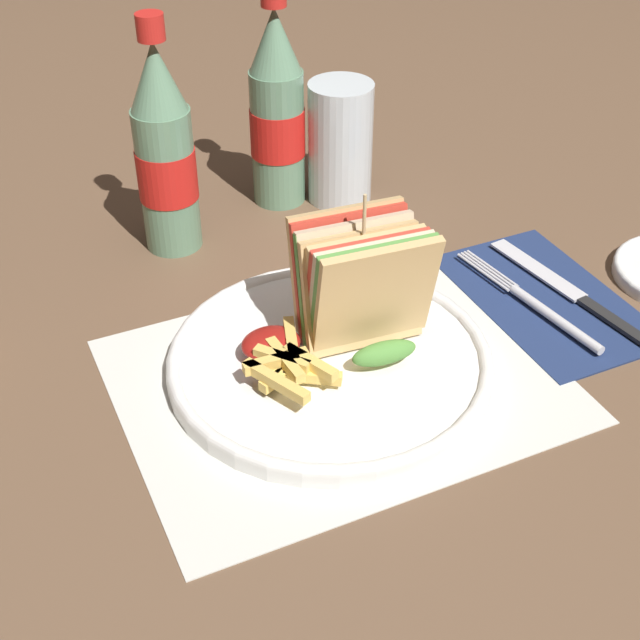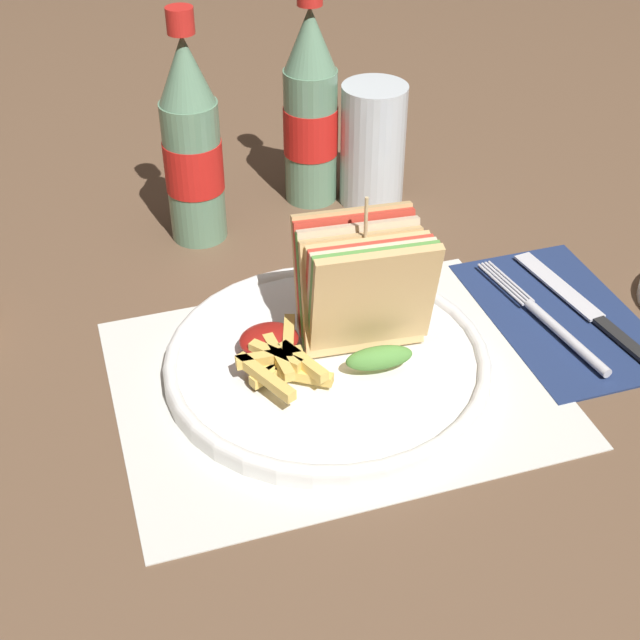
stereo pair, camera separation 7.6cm
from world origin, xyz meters
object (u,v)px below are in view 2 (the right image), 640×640
object	(u,v)px
coke_bottle_near	(192,146)
fork	(553,325)
club_sandwich	(364,289)
knife	(586,309)
plate_main	(327,361)
glass_near	(373,145)
coke_bottle_far	(311,112)

from	to	relation	value
coke_bottle_near	fork	bearing A→B (deg)	-44.40
club_sandwich	coke_bottle_near	distance (m)	0.26
club_sandwich	knife	world-z (taller)	club_sandwich
plate_main	coke_bottle_near	world-z (taller)	coke_bottle_near
fork	glass_near	bearing A→B (deg)	96.83
fork	knife	world-z (taller)	fork
plate_main	fork	size ratio (longest dim) A/B	1.48
plate_main	coke_bottle_far	distance (m)	0.32
plate_main	club_sandwich	bearing A→B (deg)	20.47
coke_bottle_near	glass_near	world-z (taller)	coke_bottle_near
fork	coke_bottle_far	size ratio (longest dim) A/B	0.78
club_sandwich	coke_bottle_far	xyz separation A→B (m)	(0.04, 0.28, 0.03)
knife	coke_bottle_far	world-z (taller)	coke_bottle_far
plate_main	glass_near	size ratio (longest dim) A/B	2.07
fork	knife	xyz separation A→B (m)	(0.04, 0.02, -0.00)
fork	knife	distance (m)	0.05
glass_near	plate_main	bearing A→B (deg)	-117.47
coke_bottle_near	glass_near	xyz separation A→B (m)	(0.20, 0.02, -0.04)
plate_main	club_sandwich	distance (m)	0.07
fork	glass_near	distance (m)	0.30
knife	coke_bottle_far	bearing A→B (deg)	113.94
club_sandwich	coke_bottle_far	distance (m)	0.29
coke_bottle_near	coke_bottle_far	world-z (taller)	same
fork	coke_bottle_near	distance (m)	0.39
plate_main	glass_near	xyz separation A→B (m)	(0.14, 0.27, 0.06)
knife	coke_bottle_near	size ratio (longest dim) A/B	0.83
fork	coke_bottle_near	world-z (taller)	coke_bottle_near
club_sandwich	plate_main	bearing A→B (deg)	-159.53
coke_bottle_far	glass_near	size ratio (longest dim) A/B	1.78
plate_main	knife	world-z (taller)	plate_main
coke_bottle_far	coke_bottle_near	bearing A→B (deg)	-162.61
glass_near	knife	bearing A→B (deg)	-66.62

